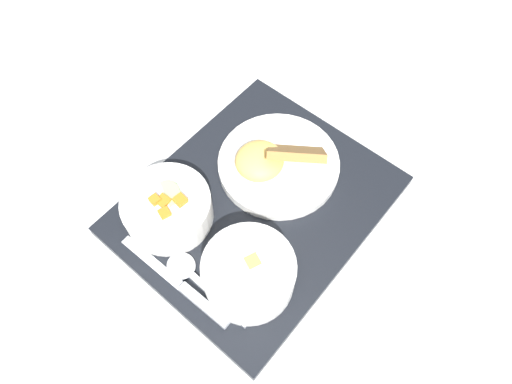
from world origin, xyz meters
The scene contains 7 objects.
ground_plane centered at (0.00, 0.00, 0.00)m, with size 4.00×4.00×0.00m, color silver.
serving_tray centered at (0.00, 0.00, 0.01)m, with size 0.41×0.35×0.02m.
bowl_salad centered at (-0.11, 0.07, 0.05)m, with size 0.13×0.13×0.06m.
bowl_soup centered at (-0.09, -0.08, 0.05)m, with size 0.12×0.12×0.06m.
plate_main centered at (0.06, 0.02, 0.04)m, with size 0.19×0.19×0.08m.
knife centered at (-0.16, -0.04, 0.02)m, with size 0.03×0.19×0.01m.
spoon centered at (-0.14, -0.02, 0.02)m, with size 0.04×0.15×0.01m.
Camera 1 is at (-0.23, -0.23, 0.62)m, focal length 32.00 mm.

